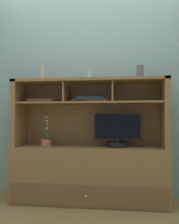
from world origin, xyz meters
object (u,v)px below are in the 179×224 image
magazine_stack_left (91,100)px  magazine_stack_centre (44,101)px  accent_vase (140,72)px  tv_monitor (118,133)px  potted_orchid (46,142)px  diffuser_bottle (89,75)px  ceramic_vase (42,73)px  media_console (90,163)px

magazine_stack_left → magazine_stack_centre: size_ratio=1.13×
magazine_stack_left → accent_vase: 0.62m
tv_monitor → potted_orchid: 0.80m
magazine_stack_left → diffuser_bottle: (-0.00, -0.06, 0.27)m
potted_orchid → magazine_stack_left: size_ratio=0.77×
diffuser_bottle → accent_vase: diffuser_bottle is taller
ceramic_vase → accent_vase: bearing=-1.8°
potted_orchid → magazine_stack_centre: bearing=133.7°
ceramic_vase → accent_vase: ceramic_vase is taller
tv_monitor → ceramic_vase: (-0.85, 0.02, 0.67)m
magazine_stack_centre → diffuser_bottle: size_ratio=1.60×
magazine_stack_left → tv_monitor: bearing=-12.6°
magazine_stack_centre → diffuser_bottle: diffuser_bottle is taller
media_console → diffuser_bottle: bearing=-90.0°
accent_vase → magazine_stack_centre: bearing=176.4°
tv_monitor → magazine_stack_left: magazine_stack_left is taller
tv_monitor → magazine_stack_centre: size_ratio=1.30×
magazine_stack_centre → ceramic_vase: bearing=-105.9°
media_console → tv_monitor: size_ratio=3.37×
tv_monitor → media_console: bearing=176.0°
tv_monitor → ceramic_vase: size_ratio=2.80×
potted_orchid → magazine_stack_left: 0.68m
potted_orchid → accent_vase: size_ratio=2.39×
media_console → magazine_stack_centre: bearing=176.3°
magazine_stack_centre → potted_orchid: bearing=-46.3°
accent_vase → tv_monitor: bearing=177.0°
potted_orchid → diffuser_bottle: bearing=0.2°
potted_orchid → diffuser_bottle: (0.49, 0.00, 0.74)m
potted_orchid → media_console: bearing=2.0°
magazine_stack_left → ceramic_vase: bearing=-175.3°
accent_vase → potted_orchid: bearing=179.1°
potted_orchid → magazine_stack_centre: 0.47m
tv_monitor → magazine_stack_left: size_ratio=1.15×
potted_orchid → diffuser_bottle: size_ratio=1.39×
tv_monitor → accent_vase: accent_vase is taller
tv_monitor → magazine_stack_left: (-0.30, 0.07, 0.36)m
magazine_stack_left → ceramic_vase: (-0.55, -0.05, 0.31)m
diffuser_bottle → magazine_stack_left: bearing=86.0°
potted_orchid → magazine_stack_centre: magazine_stack_centre is taller
magazine_stack_left → media_console: bearing=-95.3°
diffuser_bottle → tv_monitor: bearing=-1.1°
potted_orchid → diffuser_bottle: diffuser_bottle is taller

